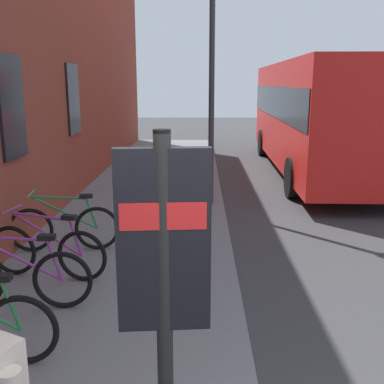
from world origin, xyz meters
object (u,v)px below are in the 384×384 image
(bicycle_far_end, at_px, (47,251))
(street_lamp, at_px, (212,48))
(city_bus, at_px, (315,111))
(bicycle_mid_rack, at_px, (19,278))
(bicycle_by_door, at_px, (65,227))
(transit_info_sign, at_px, (164,266))

(bicycle_far_end, distance_m, street_lamp, 5.51)
(bicycle_far_end, relative_size, city_bus, 0.17)
(bicycle_mid_rack, distance_m, bicycle_far_end, 0.89)
(bicycle_far_end, height_order, street_lamp, street_lamp)
(bicycle_by_door, bearing_deg, bicycle_far_end, -176.35)
(bicycle_far_end, bearing_deg, city_bus, -33.76)
(city_bus, bearing_deg, street_lamp, 143.28)
(bicycle_far_end, xyz_separation_m, bicycle_by_door, (1.06, 0.07, 0.00))
(bicycle_far_end, relative_size, bicycle_by_door, 0.99)
(bicycle_mid_rack, bearing_deg, transit_info_sign, -141.90)
(bicycle_far_end, bearing_deg, bicycle_mid_rack, 177.20)
(bicycle_far_end, distance_m, transit_info_sign, 4.04)
(transit_info_sign, relative_size, city_bus, 0.23)
(transit_info_sign, height_order, street_lamp, street_lamp)
(bicycle_by_door, bearing_deg, city_bus, -37.71)
(transit_info_sign, bearing_deg, street_lamp, -3.45)
(bicycle_mid_rack, xyz_separation_m, bicycle_by_door, (1.94, 0.02, 0.00))
(bicycle_mid_rack, xyz_separation_m, city_bus, (9.33, -5.69, 1.41))
(bicycle_far_end, relative_size, street_lamp, 0.31)
(street_lamp, bearing_deg, bicycle_far_end, 149.76)
(city_bus, xyz_separation_m, street_lamp, (-4.42, 3.30, 1.55))
(street_lamp, bearing_deg, bicycle_mid_rack, 154.06)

